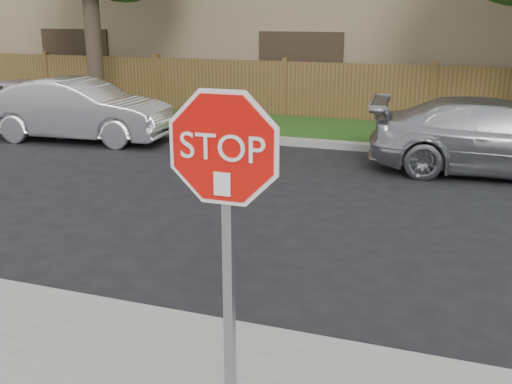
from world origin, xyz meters
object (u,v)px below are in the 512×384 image
at_px(sedan_far_left, 35,104).
at_px(sedan_right, 500,137).
at_px(stop_sign, 225,198).
at_px(sedan_left, 79,110).

height_order(sedan_far_left, sedan_right, sedan_right).
bearing_deg(sedan_far_left, stop_sign, -134.31).
relative_size(stop_sign, sedan_left, 0.58).
bearing_deg(sedan_far_left, sedan_left, -107.84).
xyz_separation_m(stop_sign, sedan_far_left, (-8.90, 9.05, -1.14)).
height_order(stop_sign, sedan_far_left, stop_sign).
height_order(stop_sign, sedan_right, stop_sign).
distance_m(sedan_far_left, sedan_right, 10.93).
bearing_deg(stop_sign, sedan_far_left, 134.53).
bearing_deg(sedan_left, sedan_right, -94.79).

